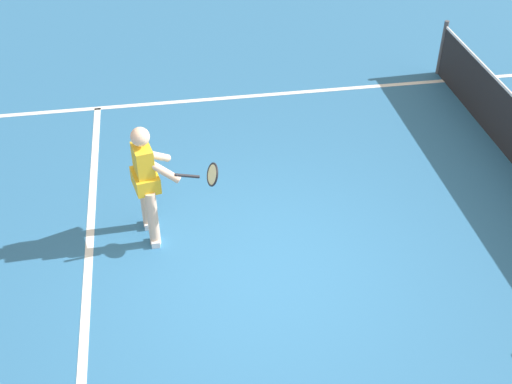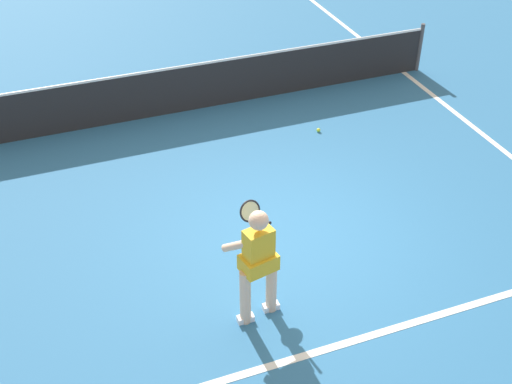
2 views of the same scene
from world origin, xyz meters
The scene contains 4 objects.
ground_plane centered at (0.00, 0.00, 0.00)m, with size 24.73×24.73×0.00m, color teal.
service_line_marking centered at (0.00, -1.97, 0.00)m, with size 8.38×0.10×0.01m, color white.
sideline_left_marking centered at (-4.19, 0.00, 0.00)m, with size 0.10×17.02×0.01m, color white.
tennis_player centered at (-0.90, -1.17, 0.85)m, with size 0.69×1.04×1.55m.
Camera 1 is at (5.43, -0.92, 5.39)m, focal length 46.08 mm.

